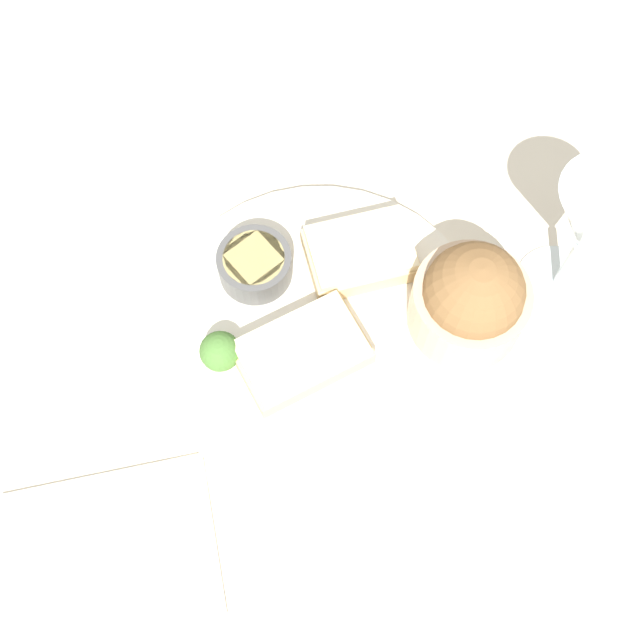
{
  "coord_description": "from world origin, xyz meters",
  "views": [
    {
      "loc": [
        -0.08,
        -0.24,
        0.63
      ],
      "look_at": [
        0.0,
        0.0,
        0.03
      ],
      "focal_mm": 45.0,
      "sensor_mm": 36.0,
      "label": 1
    }
  ],
  "objects_px": {
    "cheese_toast_near": "(302,352)",
    "napkin": "(111,552)",
    "wine_glass": "(592,226)",
    "cheese_toast_far": "(360,253)",
    "sauce_ramekin": "(255,264)",
    "salad_bowl": "(471,299)"
  },
  "relations": [
    {
      "from": "cheese_toast_far",
      "to": "napkin",
      "type": "bearing_deg",
      "value": -146.3
    },
    {
      "from": "cheese_toast_near",
      "to": "wine_glass",
      "type": "height_order",
      "value": "wine_glass"
    },
    {
      "from": "cheese_toast_far",
      "to": "napkin",
      "type": "distance_m",
      "value": 0.31
    },
    {
      "from": "wine_glass",
      "to": "cheese_toast_far",
      "type": "bearing_deg",
      "value": 157.07
    },
    {
      "from": "cheese_toast_near",
      "to": "napkin",
      "type": "relative_size",
      "value": 0.66
    },
    {
      "from": "cheese_toast_near",
      "to": "napkin",
      "type": "distance_m",
      "value": 0.21
    },
    {
      "from": "sauce_ramekin",
      "to": "cheese_toast_far",
      "type": "relative_size",
      "value": 0.67
    },
    {
      "from": "salad_bowl",
      "to": "cheese_toast_far",
      "type": "bearing_deg",
      "value": 129.1
    },
    {
      "from": "wine_glass",
      "to": "napkin",
      "type": "bearing_deg",
      "value": -165.9
    },
    {
      "from": "cheese_toast_far",
      "to": "wine_glass",
      "type": "relative_size",
      "value": 0.64
    },
    {
      "from": "cheese_toast_near",
      "to": "napkin",
      "type": "bearing_deg",
      "value": -151.11
    },
    {
      "from": "cheese_toast_near",
      "to": "napkin",
      "type": "xyz_separation_m",
      "value": [
        -0.18,
        -0.1,
        -0.02
      ]
    },
    {
      "from": "cheese_toast_near",
      "to": "cheese_toast_far",
      "type": "height_order",
      "value": "same"
    },
    {
      "from": "salad_bowl",
      "to": "cheese_toast_near",
      "type": "height_order",
      "value": "salad_bowl"
    },
    {
      "from": "salad_bowl",
      "to": "sauce_ramekin",
      "type": "distance_m",
      "value": 0.18
    },
    {
      "from": "cheese_toast_far",
      "to": "wine_glass",
      "type": "bearing_deg",
      "value": -22.93
    },
    {
      "from": "sauce_ramekin",
      "to": "napkin",
      "type": "distance_m",
      "value": 0.25
    },
    {
      "from": "cheese_toast_far",
      "to": "wine_glass",
      "type": "xyz_separation_m",
      "value": [
        0.16,
        -0.07,
        0.07
      ]
    },
    {
      "from": "cheese_toast_near",
      "to": "wine_glass",
      "type": "xyz_separation_m",
      "value": [
        0.23,
        0.0,
        0.07
      ]
    },
    {
      "from": "salad_bowl",
      "to": "wine_glass",
      "type": "height_order",
      "value": "wine_glass"
    },
    {
      "from": "sauce_ramekin",
      "to": "cheese_toast_near",
      "type": "relative_size",
      "value": 0.56
    },
    {
      "from": "cheese_toast_far",
      "to": "napkin",
      "type": "height_order",
      "value": "cheese_toast_far"
    }
  ]
}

